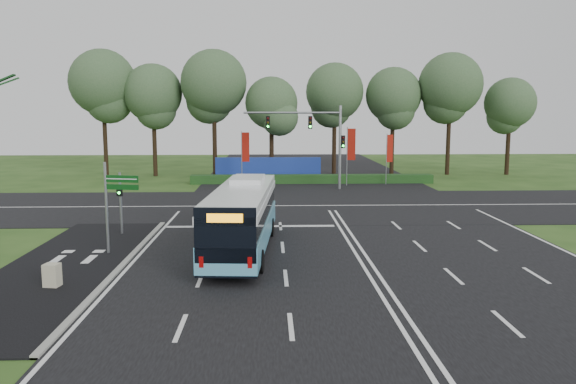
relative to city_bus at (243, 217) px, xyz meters
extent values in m
plane|color=#254517|center=(5.15, 0.58, -1.63)|extent=(120.00, 120.00, 0.00)
cube|color=black|center=(5.15, 0.58, -1.61)|extent=(20.00, 120.00, 0.04)
cube|color=black|center=(5.15, 12.58, -1.60)|extent=(120.00, 14.00, 0.05)
cube|color=black|center=(-7.35, -2.42, -1.60)|extent=(5.00, 18.00, 0.06)
cube|color=gray|center=(-4.95, -2.42, -1.57)|extent=(0.25, 18.00, 0.12)
cube|color=#56A7C9|center=(0.00, 0.02, -0.62)|extent=(3.12, 11.39, 1.03)
cube|color=black|center=(0.00, 0.02, -1.09)|extent=(3.09, 11.33, 0.28)
cube|color=black|center=(0.00, 0.02, 0.31)|extent=(3.01, 11.22, 0.89)
cube|color=white|center=(0.00, 0.02, 0.88)|extent=(3.12, 11.39, 0.33)
cube|color=white|center=(0.00, 0.02, 1.21)|extent=(3.04, 10.94, 0.33)
cube|color=white|center=(0.16, 2.35, 1.49)|extent=(1.69, 2.91, 0.23)
cube|color=black|center=(-0.38, -5.54, 0.36)|extent=(2.28, 0.28, 2.06)
cube|color=orange|center=(-0.39, -5.58, 1.02)|extent=(1.31, 0.15, 0.33)
cylinder|color=black|center=(-0.87, 3.27, -1.14)|extent=(0.33, 0.99, 0.98)
cylinder|color=black|center=(1.31, 3.12, -1.14)|extent=(0.33, 0.99, 0.98)
cylinder|color=black|center=(-1.33, -3.47, -1.14)|extent=(0.33, 0.99, 0.98)
cylinder|color=black|center=(0.85, -3.62, -1.14)|extent=(0.33, 0.99, 0.98)
cylinder|color=gray|center=(-6.59, 3.87, 0.03)|extent=(0.13, 0.13, 3.32)
cube|color=black|center=(-6.59, 3.69, 0.65)|extent=(0.31, 0.26, 0.38)
sphere|color=#19F233|center=(-6.59, 3.59, 0.65)|extent=(0.13, 0.13, 0.13)
cylinder|color=gray|center=(-6.14, -0.27, 0.48)|extent=(0.13, 0.13, 4.22)
cube|color=#0B4012|center=(-5.36, -0.44, 1.86)|extent=(1.56, 0.41, 0.32)
cube|color=#0B4012|center=(-5.36, -0.44, 1.49)|extent=(1.56, 0.41, 0.23)
cube|color=white|center=(-5.36, -0.48, 1.86)|extent=(1.44, 0.34, 0.04)
cube|color=beige|center=(-6.80, -5.24, -1.17)|extent=(0.61, 0.53, 0.91)
cylinder|color=gray|center=(-1.16, 23.68, 0.77)|extent=(0.07, 0.07, 4.80)
cube|color=maroon|center=(-0.81, 23.68, 1.79)|extent=(0.64, 0.04, 2.56)
cylinder|color=gray|center=(8.06, 23.26, 0.95)|extent=(0.08, 0.08, 5.15)
cube|color=maroon|center=(8.43, 23.21, 2.03)|extent=(0.69, 0.13, 2.74)
cylinder|color=gray|center=(11.70, 24.02, 0.65)|extent=(0.07, 0.07, 4.56)
cube|color=maroon|center=(12.01, 24.14, 1.62)|extent=(0.58, 0.26, 2.43)
cylinder|color=gray|center=(7.15, 21.08, 1.87)|extent=(0.24, 0.24, 7.00)
cylinder|color=gray|center=(3.15, 21.08, 4.77)|extent=(8.00, 0.16, 0.16)
cube|color=black|center=(4.65, 21.08, 3.97)|extent=(0.32, 0.28, 1.05)
cube|color=black|center=(1.15, 21.08, 3.97)|extent=(0.32, 0.28, 1.05)
cube|color=black|center=(7.40, 21.08, 2.37)|extent=(0.32, 0.28, 1.05)
cube|color=#163914|center=(5.15, 25.08, -1.23)|extent=(22.00, 1.20, 0.80)
cube|color=#1C369B|center=(1.15, 27.58, -0.53)|extent=(10.00, 0.30, 2.20)
cylinder|color=black|center=(-15.35, 32.02, 2.84)|extent=(0.44, 0.44, 8.94)
sphere|color=#355532|center=(-15.35, 32.02, 7.78)|extent=(6.59, 6.59, 6.59)
cylinder|color=black|center=(-10.34, 31.74, 2.33)|extent=(0.44, 0.44, 7.92)
sphere|color=#355532|center=(-10.34, 31.74, 6.71)|extent=(5.84, 5.84, 5.84)
cylinder|color=black|center=(-4.21, 31.01, 2.81)|extent=(0.44, 0.44, 8.87)
sphere|color=#355532|center=(-4.21, 31.01, 7.71)|extent=(6.53, 6.53, 6.53)
cylinder|color=black|center=(1.49, 30.10, 1.86)|extent=(0.44, 0.44, 6.97)
sphere|color=#355532|center=(1.49, 30.10, 5.71)|extent=(5.14, 5.14, 5.14)
cylinder|color=black|center=(8.06, 33.08, 2.43)|extent=(0.44, 0.44, 8.11)
sphere|color=#355532|center=(8.06, 33.08, 6.91)|extent=(5.97, 5.97, 5.97)
cylinder|color=black|center=(14.10, 32.73, 2.27)|extent=(0.44, 0.44, 7.79)
sphere|color=#355532|center=(14.10, 32.73, 6.57)|extent=(5.74, 5.74, 5.74)
cylinder|color=black|center=(19.78, 31.99, 2.76)|extent=(0.44, 0.44, 8.78)
sphere|color=#355532|center=(19.78, 31.99, 7.62)|extent=(6.47, 6.47, 6.47)
cylinder|color=black|center=(25.98, 31.78, 1.88)|extent=(0.44, 0.44, 7.02)
sphere|color=#355532|center=(25.98, 31.78, 5.76)|extent=(5.17, 5.17, 5.17)
camera|label=1|loc=(1.21, -25.54, 4.79)|focal=35.00mm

